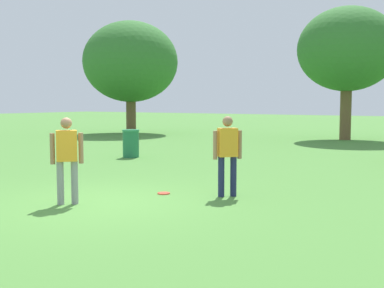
{
  "coord_description": "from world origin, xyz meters",
  "views": [
    {
      "loc": [
        6.53,
        -6.84,
        1.95
      ],
      "look_at": [
        0.65,
        2.27,
        1.0
      ],
      "focal_mm": 46.24,
      "sensor_mm": 36.0,
      "label": 1
    }
  ],
  "objects_px": {
    "person_catcher": "(67,155)",
    "tree_broad_center": "(347,50)",
    "person_thrower": "(227,151)",
    "frisbee": "(164,193)",
    "tree_tall_left": "(130,62)",
    "trash_can_beside_table": "(131,143)"
  },
  "relations": [
    {
      "from": "person_thrower",
      "to": "trash_can_beside_table",
      "type": "xyz_separation_m",
      "value": [
        -6.21,
        4.38,
        -0.46
      ]
    },
    {
      "from": "person_catcher",
      "to": "tree_broad_center",
      "type": "bearing_deg",
      "value": 90.06
    },
    {
      "from": "frisbee",
      "to": "trash_can_beside_table",
      "type": "xyz_separation_m",
      "value": [
        -4.95,
        4.87,
        0.47
      ]
    },
    {
      "from": "person_thrower",
      "to": "tree_broad_center",
      "type": "distance_m",
      "value": 16.81
    },
    {
      "from": "frisbee",
      "to": "tree_tall_left",
      "type": "bearing_deg",
      "value": 131.81
    },
    {
      "from": "frisbee",
      "to": "person_catcher",
      "type": "bearing_deg",
      "value": -116.53
    },
    {
      "from": "frisbee",
      "to": "trash_can_beside_table",
      "type": "distance_m",
      "value": 6.96
    },
    {
      "from": "person_catcher",
      "to": "frisbee",
      "type": "distance_m",
      "value": 2.24
    },
    {
      "from": "person_catcher",
      "to": "frisbee",
      "type": "xyz_separation_m",
      "value": [
        0.91,
        1.82,
        -0.93
      ]
    },
    {
      "from": "tree_tall_left",
      "to": "person_catcher",
      "type": "bearing_deg",
      "value": -53.47
    },
    {
      "from": "tree_tall_left",
      "to": "tree_broad_center",
      "type": "xyz_separation_m",
      "value": [
        12.24,
        2.04,
        0.23
      ]
    },
    {
      "from": "trash_can_beside_table",
      "to": "tree_broad_center",
      "type": "relative_size",
      "value": 0.15
    },
    {
      "from": "person_catcher",
      "to": "tree_broad_center",
      "type": "distance_m",
      "value": 18.93
    },
    {
      "from": "trash_can_beside_table",
      "to": "tree_broad_center",
      "type": "height_order",
      "value": "tree_broad_center"
    },
    {
      "from": "person_catcher",
      "to": "frisbee",
      "type": "bearing_deg",
      "value": 63.47
    },
    {
      "from": "person_thrower",
      "to": "frisbee",
      "type": "xyz_separation_m",
      "value": [
        -1.25,
        -0.48,
        -0.93
      ]
    },
    {
      "from": "person_catcher",
      "to": "tree_tall_left",
      "type": "bearing_deg",
      "value": 126.53
    },
    {
      "from": "frisbee",
      "to": "tree_broad_center",
      "type": "distance_m",
      "value": 17.38
    },
    {
      "from": "person_catcher",
      "to": "trash_can_beside_table",
      "type": "xyz_separation_m",
      "value": [
        -4.04,
        6.69,
        -0.46
      ]
    },
    {
      "from": "person_thrower",
      "to": "tree_broad_center",
      "type": "height_order",
      "value": "tree_broad_center"
    },
    {
      "from": "trash_can_beside_table",
      "to": "person_thrower",
      "type": "bearing_deg",
      "value": -35.22
    },
    {
      "from": "person_thrower",
      "to": "person_catcher",
      "type": "bearing_deg",
      "value": -133.15
    }
  ]
}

